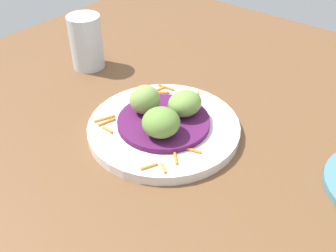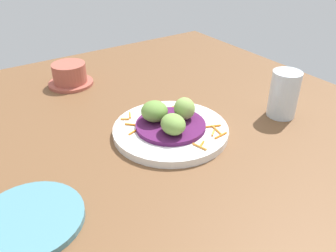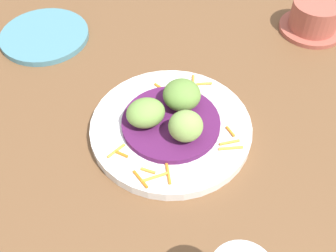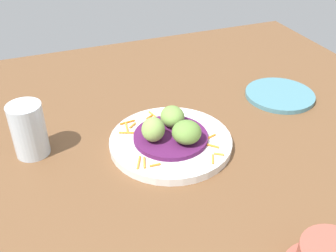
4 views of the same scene
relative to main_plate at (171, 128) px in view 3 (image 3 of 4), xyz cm
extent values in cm
cube|color=brown|center=(5.07, -1.29, -1.78)|extent=(110.00, 110.00, 2.00)
cylinder|color=white|center=(0.00, 0.00, 0.00)|extent=(23.48, 23.48, 1.56)
cylinder|color=#51194C|center=(0.00, 0.00, 1.22)|extent=(14.22, 14.22, 0.88)
cylinder|color=orange|center=(7.22, -2.44, 0.98)|extent=(2.54, 1.12, 0.40)
cylinder|color=orange|center=(4.56, -8.78, 0.98)|extent=(1.44, 2.37, 0.40)
cylinder|color=orange|center=(-5.51, 6.75, 0.98)|extent=(1.79, 1.58, 0.40)
cylinder|color=orange|center=(-5.50, -6.58, 0.98)|extent=(1.97, 0.48, 0.40)
cylinder|color=orange|center=(-7.96, -4.88, 0.98)|extent=(1.79, 3.28, 0.40)
cylinder|color=orange|center=(6.38, -5.26, 0.98)|extent=(1.93, 1.94, 0.40)
cylinder|color=orange|center=(6.27, -7.84, 0.98)|extent=(1.76, 1.35, 0.40)
cylinder|color=orange|center=(-7.00, 4.60, 0.98)|extent=(3.64, 1.79, 0.40)
cylinder|color=orange|center=(-6.17, 8.25, 0.98)|extent=(3.18, 0.72, 0.40)
cylinder|color=orange|center=(-7.05, -5.30, 0.98)|extent=(1.24, 2.92, 0.40)
cylinder|color=orange|center=(-6.82, 6.49, 0.98)|extent=(1.01, 3.78, 0.40)
cylinder|color=orange|center=(-0.38, 8.95, 0.98)|extent=(1.20, 3.08, 0.40)
cylinder|color=orange|center=(-1.26, 8.56, 0.98)|extent=(1.88, 1.39, 0.40)
ellipsoid|color=olive|center=(1.94, -2.97, 3.73)|extent=(7.67, 7.68, 4.12)
ellipsoid|color=#759E47|center=(1.60, 3.17, 3.58)|extent=(5.79, 6.41, 3.83)
ellipsoid|color=#84A851|center=(-3.54, -0.20, 3.93)|extent=(5.94, 6.13, 4.54)
cylinder|color=teal|center=(30.61, 8.40, -0.26)|extent=(15.81, 15.81, 1.03)
cylinder|color=#A85142|center=(8.10, -34.84, -0.38)|extent=(11.59, 11.59, 0.80)
cylinder|color=#A85142|center=(8.10, -34.84, 2.52)|extent=(8.63, 8.63, 5.00)
camera|label=1|loc=(30.92, -37.73, 37.67)|focal=42.52mm
camera|label=2|loc=(34.36, 50.00, 37.72)|focal=37.44mm
camera|label=3|loc=(-34.26, 20.58, 47.13)|focal=45.29mm
camera|label=4|loc=(-22.78, -57.16, 44.90)|focal=42.37mm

